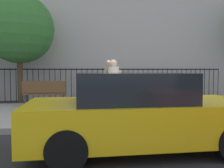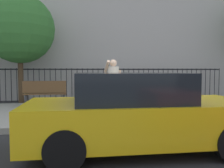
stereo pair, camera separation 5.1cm
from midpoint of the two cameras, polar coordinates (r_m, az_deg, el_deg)
The scene contains 7 objects.
ground_plane at distance 6.06m, azimuth 4.81°, elevation -11.03°, with size 60.00×60.00×0.00m, color #28282B.
sidewalk at distance 8.16m, azimuth 1.48°, elevation -6.75°, with size 28.00×4.40×0.15m, color #9E9B93.
iron_fence at distance 11.72m, azimuth -1.36°, elevation 0.95°, with size 12.03×0.04×1.60m.
taxi_yellow at distance 4.54m, azimuth 6.40°, elevation -6.84°, with size 4.21×1.88×1.45m.
pedestrian_on_phone at distance 7.25m, azimuth 0.72°, elevation 0.35°, with size 0.68×0.49×1.68m.
street_bench at distance 9.43m, azimuth -15.62°, elevation -1.99°, with size 1.60×0.45×0.95m.
street_tree_far at distance 11.19m, azimuth -21.15°, elevation 12.23°, with size 2.98×2.98×4.78m.
Camera 2 is at (-1.24, -5.74, 1.50)m, focal length 38.10 mm.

